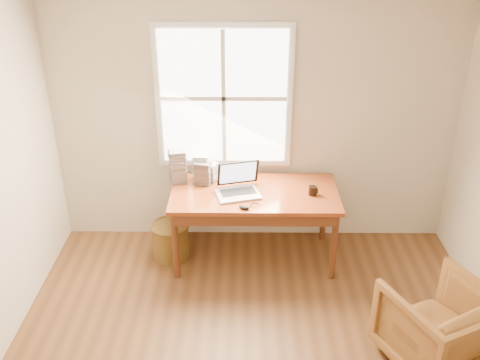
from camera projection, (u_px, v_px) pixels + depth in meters
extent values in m
cube|color=white|center=(264.00, 35.00, 2.66)|extent=(4.00, 4.50, 0.02)
cube|color=beige|center=(255.00, 120.00, 5.26)|extent=(4.00, 0.02, 2.60)
cube|color=silver|center=(224.00, 97.00, 5.12)|extent=(1.32, 0.05, 1.42)
cube|color=white|center=(224.00, 98.00, 5.09)|extent=(1.20, 0.02, 1.30)
cube|color=silver|center=(224.00, 99.00, 5.08)|extent=(0.04, 0.02, 1.30)
cube|color=silver|center=(224.00, 99.00, 5.08)|extent=(1.20, 0.02, 0.04)
cube|color=brown|center=(255.00, 193.00, 5.12)|extent=(1.60, 0.80, 0.04)
imported|color=brown|center=(439.00, 327.00, 4.05)|extent=(0.98, 0.99, 0.68)
cylinder|color=brown|center=(171.00, 241.00, 5.37)|extent=(0.38, 0.38, 0.36)
ellipsoid|color=black|center=(244.00, 207.00, 4.81)|extent=(0.11, 0.09, 0.03)
cylinder|color=black|center=(313.00, 191.00, 5.03)|extent=(0.08, 0.08, 0.09)
cube|color=silver|center=(201.00, 168.00, 5.25)|extent=(0.15, 0.13, 0.28)
cube|color=#292A2E|center=(203.00, 172.00, 5.21)|extent=(0.17, 0.16, 0.23)
cube|color=#ABA9B7|center=(178.00, 166.00, 5.21)|extent=(0.19, 0.17, 0.34)
cube|color=silver|center=(209.00, 172.00, 5.28)|extent=(0.18, 0.17, 0.18)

